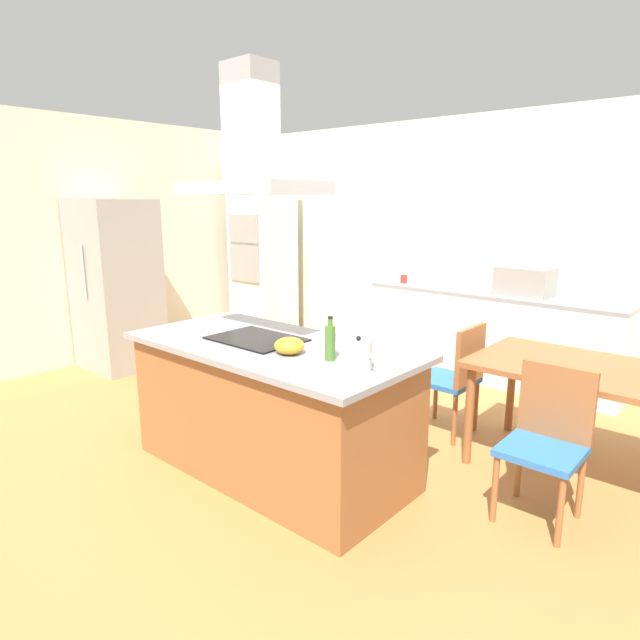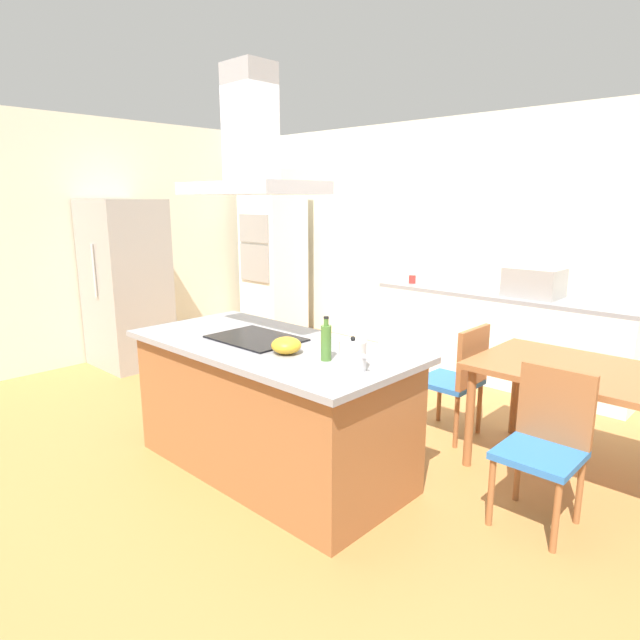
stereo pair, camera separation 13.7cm
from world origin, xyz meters
The scene contains 17 objects.
ground centered at (0.00, 1.50, 0.00)m, with size 16.00×16.00×0.00m, color #AD753D.
wall_back centered at (0.00, 3.25, 1.35)m, with size 7.20×0.10×2.70m, color silver.
wall_left centered at (-3.45, 1.00, 1.35)m, with size 0.10×8.80×2.70m, color silver.
kitchen_island centered at (0.00, 0.00, 0.45)m, with size 1.99×0.97×0.90m.
cooktop centered at (-0.14, 0.00, 0.91)m, with size 0.60×0.44×0.01m, color black.
tea_kettle centered at (0.78, -0.08, 0.98)m, with size 0.20×0.15×0.19m.
olive_oil_bottle centered at (0.54, -0.03, 1.01)m, with size 0.06×0.06×0.26m.
mixing_bowl centered at (0.27, -0.10, 0.95)m, with size 0.19×0.19×0.10m, color gold.
back_counter centered at (0.27, 2.88, 0.45)m, with size 2.60×0.62×0.90m.
countertop_microwave centered at (0.57, 2.88, 1.04)m, with size 0.50×0.38×0.28m, color #9E9993.
coffee_mug_red centered at (-0.76, 2.80, 0.95)m, with size 0.08×0.08×0.09m, color red.
wall_oven_stack centered at (-2.90, 2.65, 1.10)m, with size 0.70×0.66×2.20m.
refrigerator centered at (-2.98, 0.55, 0.91)m, with size 0.80×0.73×1.82m.
dining_table centered at (1.58, 1.33, 0.67)m, with size 1.40×0.90×0.75m.
chair_at_left_end centered at (0.67, 1.33, 0.51)m, with size 0.42×0.42×0.89m.
chair_facing_island centered at (1.58, 0.67, 0.51)m, with size 0.42×0.42×0.89m.
range_hood centered at (-0.14, 0.00, 2.10)m, with size 0.90×0.55×0.78m.
Camera 1 is at (2.49, -2.36, 1.82)m, focal length 30.30 mm.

